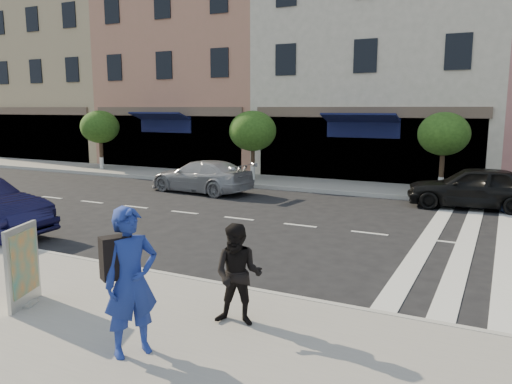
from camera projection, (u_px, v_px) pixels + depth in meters
name	position (u px, v px, depth m)	size (l,w,h in m)	color
ground	(231.00, 264.00, 10.77)	(120.00, 120.00, 0.00)	black
sidewalk_near	(108.00, 328.00, 7.46)	(60.00, 4.50, 0.15)	gray
sidewalk_far	(363.00, 188.00, 20.45)	(60.00, 3.00, 0.15)	gray
building_west_far	(75.00, 69.00, 34.50)	(12.00, 9.00, 12.00)	tan
building_west_mid	(210.00, 45.00, 29.46)	(10.00, 9.00, 14.00)	tan
building_centre	(388.00, 64.00, 25.05)	(11.00, 9.00, 11.00)	beige
street_tree_wa	(100.00, 127.00, 26.10)	(2.00, 2.00, 3.05)	#473323
street_tree_wb	(253.00, 131.00, 22.12)	(2.10, 2.10, 3.06)	#473323
street_tree_c	(444.00, 134.00, 18.57)	(1.90, 1.90, 3.04)	#473323
photographer	(131.00, 282.00, 6.39)	(0.71, 0.47, 1.96)	navy
walker	(238.00, 275.00, 7.32)	(0.74, 0.58, 1.52)	black
poster_board	(23.00, 267.00, 8.04)	(0.39, 0.84, 1.33)	beige
car_far_left	(201.00, 176.00, 19.88)	(1.79, 4.41, 1.28)	#98989D
car_far_mid	(474.00, 187.00, 16.62)	(1.70, 4.22, 1.44)	black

